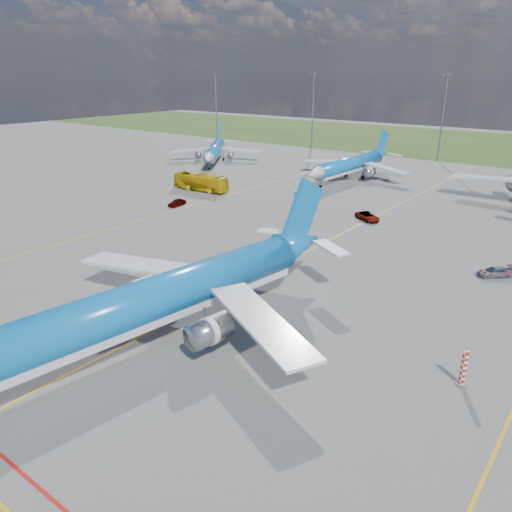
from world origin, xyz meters
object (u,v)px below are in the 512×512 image
Objects in this scene: service_car_a at (177,202)px; warning_post at (464,368)px; apron_bus at (201,182)px; service_car_b at (368,216)px; service_car_c at (495,272)px; main_airliner at (164,338)px; bg_jet_nnw at (349,179)px; baggage_tug_c at (306,192)px; bg_jet_nw at (215,162)px.

warning_post is at bearing -26.79° from service_car_a.
warning_post is at bearing -124.37° from apron_bus.
service_car_b is 26.02m from service_car_c.
apron_bus reaches higher than warning_post.
warning_post is at bearing 28.64° from main_airliner.
bg_jet_nnw is 0.81× the size of main_airliner.
main_airliner is 40.01m from service_car_c.
service_car_c is (-3.42, 25.01, -0.90)m from warning_post.
apron_bus is at bearing -142.94° from baggage_tug_c.
main_airliner is at bearing -73.33° from bg_jet_nnw.
warning_post is 0.07× the size of main_airliner.
baggage_tug_c is (-19.74, 56.48, 0.53)m from main_airliner.
main_airliner is at bearing -145.73° from service_car_b.
bg_jet_nnw is 2.96× the size of apron_bus.
bg_jet_nw is at bearing -175.69° from bg_jet_nnw.
main_airliner is (19.76, -75.00, 0.00)m from bg_jet_nnw.
service_car_c is at bearing -105.37° from apron_bus.
main_airliner reaches higher than service_car_b.
main_airliner is at bearing -159.20° from warning_post.
warning_post reaches higher than service_car_c.
service_car_a is at bearing -132.70° from service_car_c.
bg_jet_nnw is 34.44m from apron_bus.
service_car_a is (25.41, -38.80, 0.64)m from bg_jet_nw.
warning_post is 63.22m from service_car_a.
bg_jet_nw reaches higher than warning_post.
bg_jet_nw is at bearing 97.26° from service_car_b.
service_car_b is (-26.07, 37.81, -0.82)m from warning_post.
main_airliner is 10.99× the size of service_car_c.
main_airliner reaches higher than service_car_c.
service_car_c is at bearing 97.78° from warning_post.
bg_jet_nw reaches higher than service_car_c.
bg_jet_nnw reaches higher than service_car_a.
service_car_a is 0.74× the size of baggage_tug_c.
apron_bus is at bearing -143.88° from service_car_c.
service_car_c is (54.49, -0.35, -0.05)m from service_car_a.
apron_bus is 21.64m from baggage_tug_c.
service_car_b reaches higher than service_car_c.
apron_bus is (20.29, -26.97, 1.72)m from bg_jet_nw.
baggage_tug_c is (0.01, -18.52, 0.53)m from bg_jet_nnw.
main_airliner is at bearing -73.60° from service_car_c.
bg_jet_nnw is 42.80m from service_car_a.
service_car_b reaches higher than baggage_tug_c.
apron_bus reaches higher than baggage_tug_c.
warning_post reaches higher than baggage_tug_c.
service_car_a is at bearing 142.15° from main_airliner.
bg_jet_nw is 6.77× the size of baggage_tug_c.
bg_jet_nnw is at bearing 112.60° from main_airliner.
service_car_a is at bearing -160.41° from apron_bus.
service_car_b is 1.19× the size of service_car_c.
apron_bus is 12.94m from service_car_a.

